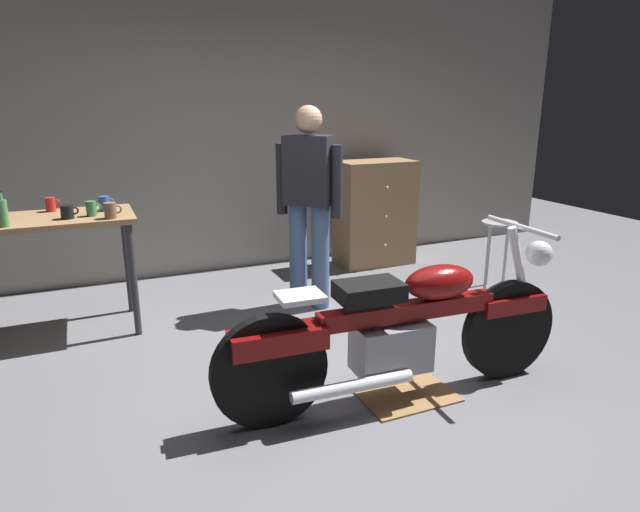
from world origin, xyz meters
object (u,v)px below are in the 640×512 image
(shop_stool, at_px, (498,237))
(mug_brown_stoneware, at_px, (111,210))
(person_standing, at_px, (309,199))
(mug_green_speckled, at_px, (92,208))
(mug_black_matte, at_px, (67,212))
(wooden_dresser, at_px, (375,213))
(motorcycle, at_px, (402,328))
(mug_red_diner, at_px, (51,204))
(mug_blue_enamel, at_px, (105,204))
(bottle, at_px, (3,212))

(shop_stool, height_order, mug_brown_stoneware, mug_brown_stoneware)
(person_standing, bearing_deg, mug_green_speckled, 39.21)
(mug_brown_stoneware, height_order, mug_black_matte, mug_brown_stoneware)
(person_standing, distance_m, mug_green_speckled, 1.65)
(shop_stool, relative_size, wooden_dresser, 0.58)
(person_standing, bearing_deg, motorcycle, 130.30)
(mug_red_diner, height_order, mug_blue_enamel, mug_blue_enamel)
(person_standing, height_order, mug_red_diner, person_standing)
(mug_brown_stoneware, relative_size, bottle, 0.50)
(motorcycle, distance_m, person_standing, 1.69)
(mug_black_matte, distance_m, bottle, 0.40)
(mug_green_speckled, bearing_deg, mug_brown_stoneware, -49.70)
(shop_stool, relative_size, mug_brown_stoneware, 5.31)
(mug_green_speckled, relative_size, mug_blue_enamel, 0.97)
(wooden_dresser, height_order, mug_blue_enamel, wooden_dresser)
(mug_brown_stoneware, distance_m, mug_blue_enamel, 0.30)
(shop_stool, height_order, mug_blue_enamel, mug_blue_enamel)
(person_standing, bearing_deg, shop_stool, -145.82)
(mug_red_diner, distance_m, bottle, 0.52)
(shop_stool, xyz_separation_m, mug_brown_stoneware, (-3.28, 0.28, 0.46))
(mug_green_speckled, xyz_separation_m, mug_blue_enamel, (0.10, 0.16, 0.00))
(shop_stool, relative_size, bottle, 2.66)
(mug_red_diner, relative_size, mug_green_speckled, 0.97)
(mug_blue_enamel, distance_m, bottle, 0.71)
(mug_brown_stoneware, distance_m, bottle, 0.66)
(motorcycle, height_order, mug_red_diner, mug_red_diner)
(mug_brown_stoneware, bearing_deg, bottle, 179.84)
(mug_black_matte, bearing_deg, wooden_dresser, 15.33)
(person_standing, bearing_deg, mug_brown_stoneware, 44.22)
(mug_green_speckled, xyz_separation_m, bottle, (-0.54, -0.14, 0.04))
(shop_stool, bearing_deg, mug_blue_enamel, 170.05)
(motorcycle, distance_m, mug_green_speckled, 2.39)
(motorcycle, height_order, mug_green_speckled, mug_green_speckled)
(mug_brown_stoneware, distance_m, mug_black_matte, 0.30)
(mug_green_speckled, bearing_deg, motorcycle, -48.45)
(mug_red_diner, bearing_deg, mug_blue_enamel, -21.23)
(mug_red_diner, relative_size, mug_black_matte, 0.88)
(bottle, bearing_deg, mug_red_diner, 58.85)
(motorcycle, bearing_deg, person_standing, 89.68)
(motorcycle, xyz_separation_m, mug_green_speckled, (-1.55, 1.75, 0.51))
(motorcycle, relative_size, shop_stool, 3.42)
(mug_red_diner, relative_size, bottle, 0.44)
(mug_red_diner, distance_m, mug_green_speckled, 0.41)
(wooden_dresser, relative_size, mug_brown_stoneware, 9.12)
(shop_stool, bearing_deg, mug_brown_stoneware, 175.16)
(mug_brown_stoneware, distance_m, mug_red_diner, 0.60)
(mug_red_diner, bearing_deg, motorcycle, -48.38)
(mug_brown_stoneware, bearing_deg, wooden_dresser, 19.02)
(shop_stool, height_order, bottle, bottle)
(bottle, bearing_deg, motorcycle, -37.54)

